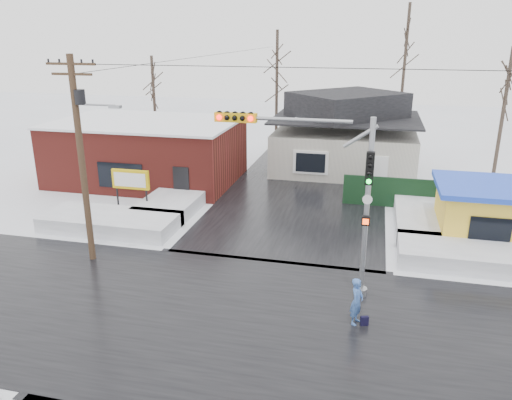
% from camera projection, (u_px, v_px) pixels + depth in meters
% --- Properties ---
extents(ground, '(120.00, 120.00, 0.00)m').
position_uv_depth(ground, '(242.00, 323.00, 17.74)').
color(ground, white).
rests_on(ground, ground).
extents(road_ns, '(10.00, 120.00, 0.02)m').
position_uv_depth(road_ns, '(242.00, 322.00, 17.74)').
color(road_ns, black).
rests_on(road_ns, ground).
extents(road_ew, '(120.00, 10.00, 0.02)m').
position_uv_depth(road_ew, '(242.00, 322.00, 17.74)').
color(road_ew, black).
rests_on(road_ew, ground).
extents(snowbank_nw, '(7.00, 3.00, 0.80)m').
position_uv_depth(snowbank_nw, '(111.00, 222.00, 26.05)').
color(snowbank_nw, white).
rests_on(snowbank_nw, ground).
extents(snowbank_ne, '(7.00, 3.00, 0.80)m').
position_uv_depth(snowbank_ne, '(479.00, 256.00, 22.07)').
color(snowbank_ne, white).
rests_on(snowbank_ne, ground).
extents(snowbank_nside_w, '(3.00, 8.00, 0.80)m').
position_uv_depth(snowbank_nside_w, '(182.00, 196.00, 30.22)').
color(snowbank_nside_w, white).
rests_on(snowbank_nside_w, ground).
extents(snowbank_nside_e, '(3.00, 8.00, 0.80)m').
position_uv_depth(snowbank_nside_e, '(423.00, 214.00, 27.12)').
color(snowbank_nside_e, white).
rests_on(snowbank_nside_e, ground).
extents(traffic_signal, '(6.05, 0.68, 7.00)m').
position_uv_depth(traffic_signal, '(325.00, 182.00, 18.48)').
color(traffic_signal, gray).
rests_on(traffic_signal, ground).
extents(utility_pole, '(3.15, 0.44, 9.00)m').
position_uv_depth(utility_pole, '(82.00, 149.00, 21.08)').
color(utility_pole, '#382619').
rests_on(utility_pole, ground).
extents(brick_building, '(12.20, 8.20, 4.12)m').
position_uv_depth(brick_building, '(148.00, 151.00, 34.24)').
color(brick_building, maroon).
rests_on(brick_building, ground).
extents(marquee_sign, '(2.20, 0.21, 2.55)m').
position_uv_depth(marquee_sign, '(131.00, 181.00, 27.86)').
color(marquee_sign, black).
rests_on(marquee_sign, ground).
extents(house, '(10.40, 8.40, 5.76)m').
position_uv_depth(house, '(345.00, 135.00, 36.72)').
color(house, beige).
rests_on(house, ground).
extents(kiosk, '(4.60, 4.60, 2.88)m').
position_uv_depth(kiosk, '(482.00, 212.00, 24.38)').
color(kiosk, yellow).
rests_on(kiosk, ground).
extents(fence, '(8.00, 0.12, 1.80)m').
position_uv_depth(fence, '(413.00, 194.00, 28.91)').
color(fence, black).
rests_on(fence, ground).
extents(tree_far_left, '(3.00, 3.00, 10.00)m').
position_uv_depth(tree_far_left, '(277.00, 56.00, 40.03)').
color(tree_far_left, '#332821').
rests_on(tree_far_left, ground).
extents(tree_far_mid, '(3.00, 3.00, 12.00)m').
position_uv_depth(tree_far_mid, '(407.00, 36.00, 39.15)').
color(tree_far_mid, '#332821').
rests_on(tree_far_mid, ground).
extents(tree_far_right, '(3.00, 3.00, 9.00)m').
position_uv_depth(tree_far_right, '(509.00, 77.00, 31.22)').
color(tree_far_right, '#332821').
rests_on(tree_far_right, ground).
extents(tree_far_west, '(3.00, 3.00, 8.00)m').
position_uv_depth(tree_far_west, '(153.00, 76.00, 40.91)').
color(tree_far_west, '#332821').
rests_on(tree_far_west, ground).
extents(pedestrian, '(0.59, 0.73, 1.73)m').
position_uv_depth(pedestrian, '(357.00, 302.00, 17.43)').
color(pedestrian, '#3F67B1').
rests_on(pedestrian, ground).
extents(shopping_bag, '(0.30, 0.20, 0.35)m').
position_uv_depth(shopping_bag, '(364.00, 321.00, 17.50)').
color(shopping_bag, black).
rests_on(shopping_bag, ground).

